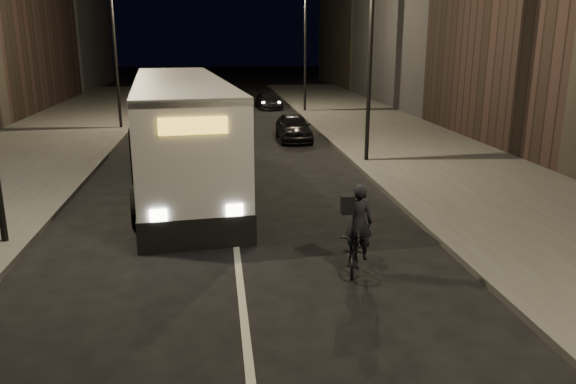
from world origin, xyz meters
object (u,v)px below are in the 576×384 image
object	(u,v)px
city_bus	(181,127)
cyclist_on_bicycle	(356,242)
streetlight_right_mid	(364,26)
car_near	(294,127)
car_mid	(203,99)
streetlight_right_far	(301,31)
streetlight_left_far	(119,29)
car_far	(269,100)

from	to	relation	value
city_bus	cyclist_on_bicycle	bearing A→B (deg)	-69.44
streetlight_right_mid	car_near	distance (m)	7.59
city_bus	car_mid	size ratio (longest dim) A/B	3.05
streetlight_right_mid	cyclist_on_bicycle	xyz separation A→B (m)	(-2.78, -10.48, -4.70)
streetlight_right_far	cyclist_on_bicycle	distance (m)	27.04
streetlight_left_far	car_near	size ratio (longest dim) A/B	2.10
streetlight_left_far	car_mid	xyz separation A→B (m)	(4.05, 8.91, -4.63)
cyclist_on_bicycle	car_near	xyz separation A→B (m)	(0.85, 16.12, -0.01)
streetlight_right_far	cyclist_on_bicycle	xyz separation A→B (m)	(-2.78, -26.48, -4.70)
streetlight_right_mid	car_near	bearing A→B (deg)	108.92
car_near	car_mid	world-z (taller)	car_mid
streetlight_right_far	car_far	xyz separation A→B (m)	(-1.94, 2.70, -4.80)
streetlight_right_mid	streetlight_left_far	distance (m)	14.62
car_mid	car_far	bearing A→B (deg)	178.52
streetlight_right_far	cyclist_on_bicycle	bearing A→B (deg)	-96.00
car_mid	cyclist_on_bicycle	bearing A→B (deg)	98.58
streetlight_right_far	city_bus	xyz separation A→B (m)	(-6.93, -18.15, -3.39)
streetlight_right_mid	car_mid	distance (m)	20.56
streetlight_right_mid	streetlight_left_far	size ratio (longest dim) A/B	1.00
streetlight_left_far	car_mid	bearing A→B (deg)	65.59
city_bus	car_far	bearing A→B (deg)	70.62
streetlight_left_far	cyclist_on_bicycle	size ratio (longest dim) A/B	4.06
city_bus	car_far	xyz separation A→B (m)	(4.99, 20.85, -1.41)
streetlight_right_far	streetlight_right_mid	bearing A→B (deg)	-90.00
streetlight_right_far	streetlight_left_far	xyz separation A→B (m)	(-10.66, -6.00, 0.00)
cyclist_on_bicycle	car_far	xyz separation A→B (m)	(0.84, 29.18, -0.10)
city_bus	cyclist_on_bicycle	world-z (taller)	city_bus
streetlight_left_far	streetlight_right_mid	bearing A→B (deg)	-43.16
cyclist_on_bicycle	car_mid	world-z (taller)	cyclist_on_bicycle
car_near	car_far	bearing A→B (deg)	90.14
streetlight_right_mid	city_bus	xyz separation A→B (m)	(-6.93, -2.15, -3.39)
streetlight_right_mid	city_bus	bearing A→B (deg)	-162.75
city_bus	car_far	distance (m)	21.49
city_bus	car_mid	xyz separation A→B (m)	(0.31, 21.07, -1.24)
streetlight_right_far	city_bus	size ratio (longest dim) A/B	0.60
streetlight_left_far	car_mid	size ratio (longest dim) A/B	1.82
streetlight_left_far	cyclist_on_bicycle	bearing A→B (deg)	-68.95
streetlight_right_mid	city_bus	world-z (taller)	streetlight_right_mid
streetlight_left_far	city_bus	xyz separation A→B (m)	(3.73, -12.15, -3.39)
car_mid	car_far	distance (m)	4.69
streetlight_right_far	car_near	xyz separation A→B (m)	(-1.93, -10.36, -4.70)
cyclist_on_bicycle	car_near	size ratio (longest dim) A/B	0.52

